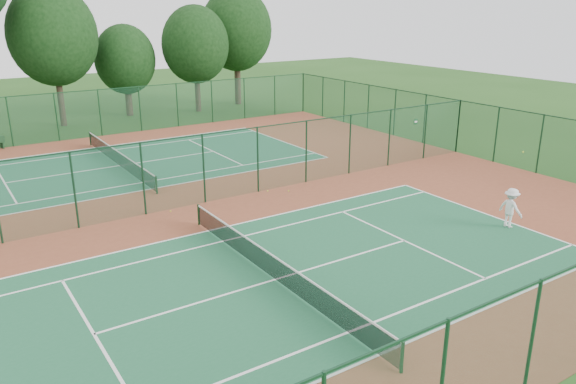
# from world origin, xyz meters

# --- Properties ---
(ground) EXTENTS (120.00, 120.00, 0.00)m
(ground) POSITION_xyz_m (0.00, 0.00, 0.00)
(ground) COLOR #214A17
(ground) RESTS_ON ground
(red_pad) EXTENTS (40.00, 36.00, 0.01)m
(red_pad) POSITION_xyz_m (0.00, 0.00, 0.01)
(red_pad) COLOR brown
(red_pad) RESTS_ON ground
(court_near) EXTENTS (23.77, 10.97, 0.01)m
(court_near) POSITION_xyz_m (0.00, -9.00, 0.01)
(court_near) COLOR #1C5B39
(court_near) RESTS_ON red_pad
(court_far) EXTENTS (23.77, 10.97, 0.01)m
(court_far) POSITION_xyz_m (0.00, 9.00, 0.01)
(court_far) COLOR #1D5C3E
(court_far) RESTS_ON red_pad
(fence_north) EXTENTS (40.00, 0.09, 3.50)m
(fence_north) POSITION_xyz_m (0.00, 18.00, 1.76)
(fence_north) COLOR #184A31
(fence_north) RESTS_ON ground
(fence_south) EXTENTS (40.00, 0.09, 3.50)m
(fence_south) POSITION_xyz_m (0.00, -18.00, 1.76)
(fence_south) COLOR #1A5032
(fence_south) RESTS_ON ground
(fence_east) EXTENTS (0.09, 36.00, 3.50)m
(fence_east) POSITION_xyz_m (20.00, 0.00, 1.76)
(fence_east) COLOR #194D2F
(fence_east) RESTS_ON ground
(fence_divider) EXTENTS (40.00, 0.09, 3.50)m
(fence_divider) POSITION_xyz_m (0.00, 0.00, 1.76)
(fence_divider) COLOR #17472B
(fence_divider) RESTS_ON ground
(tennis_net_near) EXTENTS (0.10, 12.90, 0.97)m
(tennis_net_near) POSITION_xyz_m (0.00, -9.00, 0.54)
(tennis_net_near) COLOR #133419
(tennis_net_near) RESTS_ON ground
(tennis_net_far) EXTENTS (0.10, 12.90, 0.97)m
(tennis_net_far) POSITION_xyz_m (0.00, 9.00, 0.54)
(tennis_net_far) COLOR #12321B
(tennis_net_far) RESTS_ON ground
(player_near) EXTENTS (0.68, 1.16, 1.79)m
(player_near) POSITION_xyz_m (11.38, -10.42, 0.91)
(player_near) COLOR silver
(player_near) RESTS_ON court_near
(stray_ball_a) EXTENTS (0.07, 0.07, 0.07)m
(stray_ball_a) POSITION_xyz_m (5.03, -0.28, 0.05)
(stray_ball_a) COLOR yellow
(stray_ball_a) RESTS_ON red_pad
(stray_ball_b) EXTENTS (0.07, 0.07, 0.07)m
(stray_ball_b) POSITION_xyz_m (5.95, -0.89, 0.05)
(stray_ball_b) COLOR #B2C92E
(stray_ball_b) RESTS_ON red_pad
(stray_ball_c) EXTENTS (0.07, 0.07, 0.07)m
(stray_ball_c) POSITION_xyz_m (-0.46, -0.35, 0.05)
(stray_ball_c) COLOR #C5D030
(stray_ball_c) RESTS_ON red_pad
(evergreen_row) EXTENTS (39.00, 5.00, 12.00)m
(evergreen_row) POSITION_xyz_m (0.50, 24.25, 0.00)
(evergreen_row) COLOR black
(evergreen_row) RESTS_ON ground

